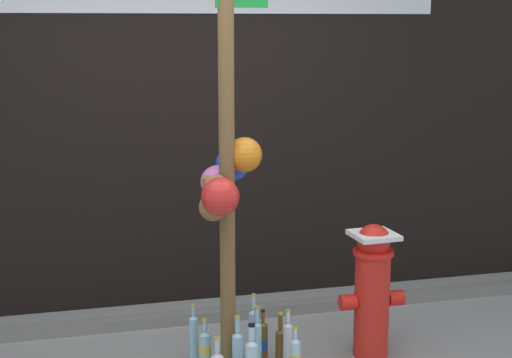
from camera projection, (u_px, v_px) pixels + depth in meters
The scene contains 14 objects.
building_wall at pixel (179, 36), 5.64m from camera, with size 10.00×0.21×3.99m.
curb_strip at pixel (196, 316), 5.51m from camera, with size 8.00×0.12×0.08m, color slate.
memorial_post at pixel (226, 134), 4.43m from camera, with size 0.47×0.57×2.74m.
fire_hydrant at pixel (372, 287), 4.88m from camera, with size 0.42×0.28×0.86m.
bottle_0 at pixel (257, 342), 4.75m from camera, with size 0.06×0.06×0.40m.
bottle_1 at pixel (254, 331), 4.92m from camera, with size 0.06×0.06×0.42m.
bottle_2 at pixel (295, 358), 4.61m from camera, with size 0.06×0.06×0.33m.
bottle_3 at pixel (263, 341), 4.85m from camera, with size 0.06×0.06×0.34m.
bottle_4 at pixel (194, 335), 4.90m from camera, with size 0.06×0.06×0.36m.
bottle_5 at pixel (237, 354), 4.61m from camera, with size 0.07×0.07×0.40m.
bottle_6 at pixel (224, 348), 4.78m from camera, with size 0.06×0.06×0.29m.
bottle_8 at pixel (280, 343), 4.83m from camera, with size 0.06×0.06×0.33m.
bottle_9 at pixel (288, 344), 4.75m from camera, with size 0.06×0.06×0.38m.
bottle_11 at pixel (205, 348), 4.76m from camera, with size 0.07×0.07×0.32m.
Camera 1 is at (-0.88, -3.88, 2.09)m, focal length 54.37 mm.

